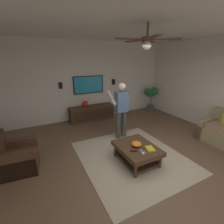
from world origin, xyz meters
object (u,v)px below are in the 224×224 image
potted_plant_tall (151,95)px  ceiling_fan (147,41)px  media_console (92,113)px  remote_white (142,152)px  tv (89,85)px  wall_speaker_left (113,82)px  vase_round (85,104)px  bowl (136,144)px  remote_grey (142,152)px  armchair (15,158)px  coffee_table (137,150)px  remote_black (134,151)px  wall_speaker_right (61,86)px  person_standing (121,108)px  book (150,149)px

potted_plant_tall → ceiling_fan: 4.31m
media_console → remote_white: (-3.26, 0.09, 0.14)m
tv → wall_speaker_left: tv is taller
ceiling_fan → vase_round: bearing=5.6°
bowl → remote_grey: 0.28m
vase_round → tv: bearing=-47.2°
armchair → remote_grey: 2.70m
remote_white → tv: bearing=14.0°
media_console → tv: size_ratio=1.46×
coffee_table → wall_speaker_left: bearing=-18.8°
media_console → wall_speaker_left: wall_speaker_left is taller
remote_black → ceiling_fan: 2.18m
remote_grey → vase_round: (3.28, 0.16, 0.25)m
bowl → ceiling_fan: ceiling_fan is taller
coffee_table → wall_speaker_right: 3.57m
potted_plant_tall → wall_speaker_right: (0.42, 3.77, 0.61)m
ceiling_fan → potted_plant_tall: bearing=-43.4°
coffee_table → potted_plant_tall: 4.00m
media_console → ceiling_fan: 3.78m
coffee_table → person_standing: bearing=-13.5°
potted_plant_tall → vase_round: potted_plant_tall is taller
tv → remote_black: tv is taller
armchair → coffee_table: 2.63m
remote_white → remote_grey: size_ratio=1.00×
potted_plant_tall → remote_white: (-3.10, 2.83, -0.34)m
person_standing → remote_black: (-1.37, 0.48, -0.52)m
coffee_table → wall_speaker_right: size_ratio=4.55×
armchair → remote_white: 2.69m
potted_plant_tall → remote_grey: (-3.10, 2.82, -0.34)m
media_console → remote_white: 3.27m
vase_round → remote_black: bearing=-179.7°
remote_grey → remote_white: bearing=-116.4°
coffee_table → bowl: 0.16m
armchair → wall_speaker_right: bearing=63.7°
media_console → book: size_ratio=7.73×
armchair → person_standing: (0.27, -2.74, 0.65)m
potted_plant_tall → book: size_ratio=4.95×
person_standing → wall_speaker_left: (2.03, -0.81, 0.43)m
tv → bowl: size_ratio=5.09×
remote_grey → coffee_table: bearing=135.7°
person_standing → remote_grey: person_standing is taller
media_console → armchair: bearing=-50.4°
tv → person_standing: 2.07m
remote_white → wall_speaker_left: (3.52, -1.16, 0.96)m
vase_round → media_console: bearing=-94.7°
armchair → remote_grey: armchair is taller
coffee_table → remote_black: bearing=127.8°
coffee_table → ceiling_fan: bearing=-87.7°
media_console → remote_black: 3.16m
media_console → wall_speaker_right: 1.52m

